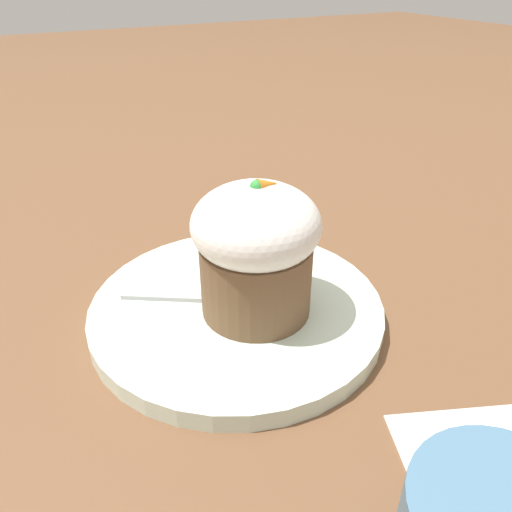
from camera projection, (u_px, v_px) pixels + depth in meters
The scene contains 5 objects.
ground_plane at pixel (237, 317), 0.42m from camera, with size 4.00×4.00×0.00m, color brown.
dessert_plate at pixel (237, 309), 0.42m from camera, with size 0.24×0.24×0.02m.
carrot_cake at pixel (256, 249), 0.38m from camera, with size 0.10×0.10×0.11m.
spoon at pixel (226, 297), 0.41m from camera, with size 0.12×0.09×0.01m.
paper_napkin at pixel (482, 461), 0.30m from camera, with size 0.12×0.11×0.00m.
Camera 1 is at (-0.15, -0.30, 0.26)m, focal length 35.00 mm.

